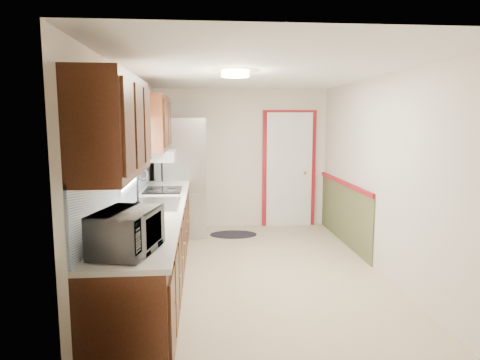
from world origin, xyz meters
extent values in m
cube|color=tan|center=(0.00, 0.00, 0.00)|extent=(3.20, 5.20, 0.12)
cube|color=white|center=(0.00, 0.00, 2.40)|extent=(3.20, 5.20, 0.12)
cube|color=beige|center=(0.00, 2.50, 1.20)|extent=(3.20, 0.10, 2.40)
cube|color=beige|center=(0.00, -2.50, 1.20)|extent=(3.20, 0.10, 2.40)
cube|color=beige|center=(-1.50, 0.00, 1.20)|extent=(0.10, 5.20, 2.40)
cube|color=beige|center=(1.50, 0.00, 1.20)|extent=(0.10, 5.20, 2.40)
cube|color=#35180C|center=(-1.20, -0.30, 0.45)|extent=(0.60, 4.00, 0.90)
cube|color=silver|center=(-1.19, -0.30, 0.92)|extent=(0.63, 4.00, 0.04)
cube|color=#518EC4|center=(-1.49, -0.30, 1.22)|extent=(0.02, 4.00, 0.55)
cube|color=#35180C|center=(-1.32, -1.60, 1.83)|extent=(0.35, 1.40, 0.75)
cube|color=#35180C|center=(-1.32, 1.10, 1.83)|extent=(0.35, 1.20, 0.75)
cube|color=white|center=(-1.49, -0.20, 1.62)|extent=(0.02, 1.00, 0.90)
cube|color=#CB4726|center=(-1.44, -0.20, 1.97)|extent=(0.05, 1.12, 0.24)
cube|color=#B7B7BC|center=(-1.19, -0.20, 0.95)|extent=(0.52, 0.82, 0.02)
cube|color=white|center=(-1.27, 1.15, 1.38)|extent=(0.45, 0.60, 0.15)
cube|color=maroon|center=(0.85, 2.47, 1.00)|extent=(0.94, 0.05, 2.08)
cube|color=white|center=(0.85, 2.44, 1.00)|extent=(0.80, 0.04, 2.00)
cube|color=#4B512D|center=(1.49, 1.35, 0.45)|extent=(0.02, 2.30, 0.90)
cube|color=maroon|center=(1.48, 1.35, 0.92)|extent=(0.04, 2.30, 0.06)
cylinder|color=#FFD88C|center=(-0.30, -0.20, 2.36)|extent=(0.30, 0.30, 0.06)
imported|color=white|center=(-1.20, -1.93, 1.13)|extent=(0.42, 0.60, 0.37)
cube|color=#B7B7BC|center=(-1.02, 2.05, 0.95)|extent=(0.82, 0.77, 1.90)
cylinder|color=black|center=(-1.28, 1.64, 0.86)|extent=(0.02, 0.02, 1.33)
ellipsoid|color=black|center=(-0.18, 1.90, 0.01)|extent=(0.79, 0.53, 0.01)
cube|color=black|center=(-1.19, 0.75, 0.95)|extent=(0.48, 0.58, 0.02)
camera|label=1|loc=(-0.66, -4.91, 1.87)|focal=32.00mm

